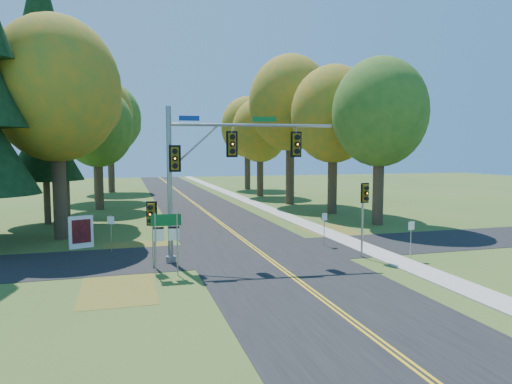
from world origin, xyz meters
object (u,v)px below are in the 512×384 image
object	(u,v)px
traffic_mast	(212,163)
east_signal_pole	(364,201)
info_kiosk	(81,232)
route_sign_cluster	(166,231)

from	to	relation	value
traffic_mast	east_signal_pole	world-z (taller)	traffic_mast
traffic_mast	east_signal_pole	distance (m)	8.17
traffic_mast	east_signal_pole	size ratio (longest dim) A/B	2.16
traffic_mast	info_kiosk	size ratio (longest dim) A/B	4.56
route_sign_cluster	info_kiosk	world-z (taller)	route_sign_cluster
traffic_mast	route_sign_cluster	world-z (taller)	traffic_mast
route_sign_cluster	info_kiosk	distance (m)	8.67
east_signal_pole	route_sign_cluster	bearing A→B (deg)	-175.20
info_kiosk	traffic_mast	bearing A→B (deg)	-57.44
route_sign_cluster	info_kiosk	xyz separation A→B (m)	(-4.27, 7.47, -1.10)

